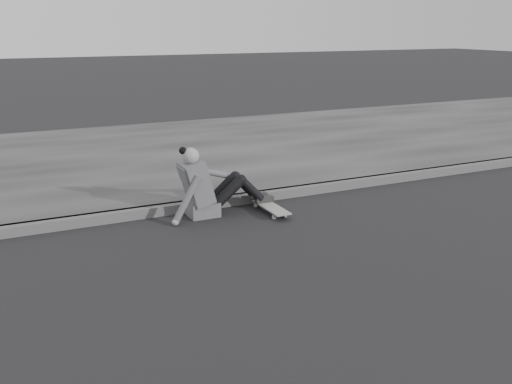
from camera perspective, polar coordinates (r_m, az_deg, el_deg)
ground at (r=5.25m, az=7.25°, el=-9.21°), size 80.00×80.00×0.00m
curb at (r=7.37m, az=-3.51°, el=-0.97°), size 24.00×0.16×0.12m
sidewalk at (r=10.15m, az=-9.93°, el=3.65°), size 24.00×6.00×0.12m
skateboard at (r=7.11m, az=1.40°, el=-1.49°), size 0.20×0.78×0.09m
seated_woman at (r=6.97m, az=-4.91°, el=0.55°), size 1.38×0.46×0.88m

